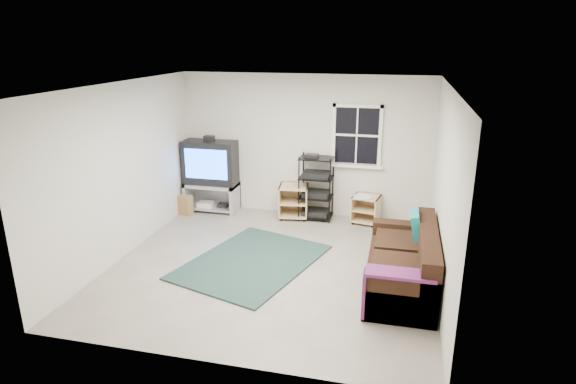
% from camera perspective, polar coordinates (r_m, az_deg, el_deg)
% --- Properties ---
extents(room, '(4.60, 4.62, 4.60)m').
position_cam_1_polar(room, '(8.67, 8.13, 6.19)').
color(room, gray).
rests_on(room, ground).
extents(tv_unit, '(1.00, 0.50, 1.47)m').
position_cam_1_polar(tv_unit, '(9.23, -9.13, 2.58)').
color(tv_unit, '#A4A4AD').
rests_on(tv_unit, ground).
extents(av_rack, '(0.60, 0.44, 1.20)m').
position_cam_1_polar(av_rack, '(8.80, 3.34, 0.08)').
color(av_rack, black).
rests_on(av_rack, ground).
extents(side_table_left, '(0.59, 0.59, 0.61)m').
position_cam_1_polar(side_table_left, '(8.93, 0.69, -0.92)').
color(side_table_left, '#D6B683').
rests_on(side_table_left, ground).
extents(side_table_right, '(0.53, 0.53, 0.53)m').
position_cam_1_polar(side_table_right, '(8.78, 9.25, -1.74)').
color(side_table_right, '#D6B683').
rests_on(side_table_right, ground).
extents(sofa, '(0.87, 1.96, 0.90)m').
position_cam_1_polar(sofa, '(6.63, 13.63, -8.47)').
color(sofa, black).
rests_on(sofa, ground).
extents(shag_rug, '(2.17, 2.57, 0.03)m').
position_cam_1_polar(shag_rug, '(7.27, -4.28, -8.24)').
color(shag_rug, black).
rests_on(shag_rug, ground).
extents(paper_bag, '(0.29, 0.22, 0.37)m').
position_cam_1_polar(paper_bag, '(9.30, -12.08, -1.51)').
color(paper_bag, olive).
rests_on(paper_bag, ground).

